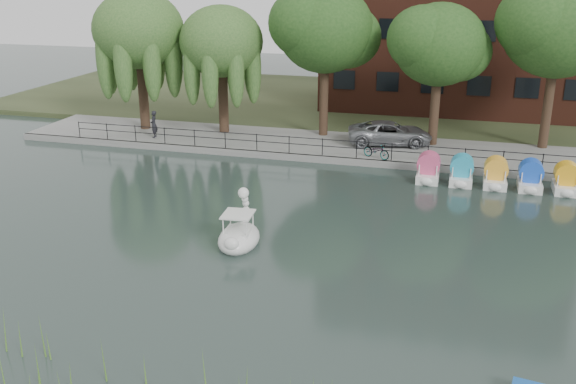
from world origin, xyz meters
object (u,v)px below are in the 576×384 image
at_px(bicycle, 376,150).
at_px(pedestrian, 154,122).
at_px(swan_boat, 239,234).
at_px(minivan, 390,131).

distance_m(bicycle, pedestrian, 14.42).
height_order(pedestrian, swan_boat, pedestrian).
bearing_deg(swan_boat, pedestrian, 123.40).
relative_size(minivan, bicycle, 3.40).
bearing_deg(bicycle, swan_boat, -170.12).
height_order(minivan, bicycle, minivan).
relative_size(bicycle, pedestrian, 0.87).
xyz_separation_m(minivan, swan_boat, (-4.14, -15.93, -0.73)).
bearing_deg(bicycle, pedestrian, 112.80).
height_order(minivan, pedestrian, pedestrian).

